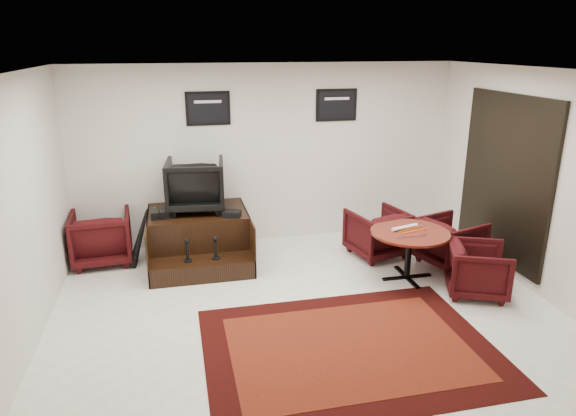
# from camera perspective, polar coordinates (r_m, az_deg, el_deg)

# --- Properties ---
(ground) EXTENTS (6.00, 6.00, 0.00)m
(ground) POSITION_cam_1_polar(r_m,az_deg,el_deg) (6.30, 2.17, -11.41)
(ground) COLOR white
(ground) RESTS_ON ground
(room_shell) EXTENTS (6.02, 5.02, 2.81)m
(room_shell) POSITION_cam_1_polar(r_m,az_deg,el_deg) (5.87, 5.93, 5.06)
(room_shell) COLOR silver
(room_shell) RESTS_ON ground
(area_rug) EXTENTS (3.03, 2.28, 0.01)m
(area_rug) POSITION_cam_1_polar(r_m,az_deg,el_deg) (5.66, 6.81, -15.18)
(area_rug) COLOR black
(area_rug) RESTS_ON ground
(shine_podium) EXTENTS (1.43, 1.47, 0.74)m
(shine_podium) POSITION_cam_1_polar(r_m,az_deg,el_deg) (7.67, -9.86, -3.32)
(shine_podium) COLOR black
(shine_podium) RESTS_ON ground
(shine_chair) EXTENTS (0.88, 0.84, 0.84)m
(shine_chair) POSITION_cam_1_polar(r_m,az_deg,el_deg) (7.56, -10.25, 2.85)
(shine_chair) COLOR black
(shine_chair) RESTS_ON shine_podium
(shoes_pair) EXTENTS (0.25, 0.30, 0.11)m
(shoes_pair) POSITION_cam_1_polar(r_m,az_deg,el_deg) (7.45, -14.14, -0.58)
(shoes_pair) COLOR black
(shoes_pair) RESTS_ON shine_podium
(polish_kit) EXTENTS (0.29, 0.24, 0.09)m
(polish_kit) POSITION_cam_1_polar(r_m,az_deg,el_deg) (7.29, -6.28, -0.64)
(polish_kit) COLOR black
(polish_kit) RESTS_ON shine_podium
(umbrella_black) EXTENTS (0.34, 0.13, 0.90)m
(umbrella_black) POSITION_cam_1_polar(r_m,az_deg,el_deg) (7.57, -16.15, -3.18)
(umbrella_black) COLOR black
(umbrella_black) RESTS_ON ground
(umbrella_hooked) EXTENTS (0.30, 0.11, 0.82)m
(umbrella_hooked) POSITION_cam_1_polar(r_m,az_deg,el_deg) (7.71, -16.20, -3.12)
(umbrella_hooked) COLOR black
(umbrella_hooked) RESTS_ON ground
(armchair_side) EXTENTS (0.87, 0.82, 0.84)m
(armchair_side) POSITION_cam_1_polar(r_m,az_deg,el_deg) (7.93, -20.04, -2.83)
(armchair_side) COLOR black
(armchair_side) RESTS_ON ground
(meeting_table) EXTENTS (1.05, 1.05, 0.68)m
(meeting_table) POSITION_cam_1_polar(r_m,az_deg,el_deg) (7.06, 13.37, -3.19)
(meeting_table) COLOR #49100A
(meeting_table) RESTS_ON ground
(table_chair_back) EXTENTS (0.91, 0.87, 0.79)m
(table_chair_back) POSITION_cam_1_polar(r_m,az_deg,el_deg) (7.82, 9.89, -2.47)
(table_chair_back) COLOR black
(table_chair_back) RESTS_ON ground
(table_chair_window) EXTENTS (0.89, 0.92, 0.77)m
(table_chair_window) POSITION_cam_1_polar(r_m,az_deg,el_deg) (7.75, 17.64, -3.34)
(table_chair_window) COLOR black
(table_chair_window) RESTS_ON ground
(table_chair_corner) EXTENTS (0.89, 0.91, 0.73)m
(table_chair_corner) POSITION_cam_1_polar(r_m,az_deg,el_deg) (6.97, 20.38, -6.21)
(table_chair_corner) COLOR black
(table_chair_corner) RESTS_ON ground
(paper_roll) EXTENTS (0.42, 0.16, 0.05)m
(paper_roll) POSITION_cam_1_polar(r_m,az_deg,el_deg) (7.09, 12.84, -2.11)
(paper_roll) COLOR white
(paper_roll) RESTS_ON meeting_table
(table_clutter) EXTENTS (0.56, 0.39, 0.01)m
(table_clutter) POSITION_cam_1_polar(r_m,az_deg,el_deg) (7.01, 13.70, -2.57)
(table_clutter) COLOR orange
(table_clutter) RESTS_ON meeting_table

